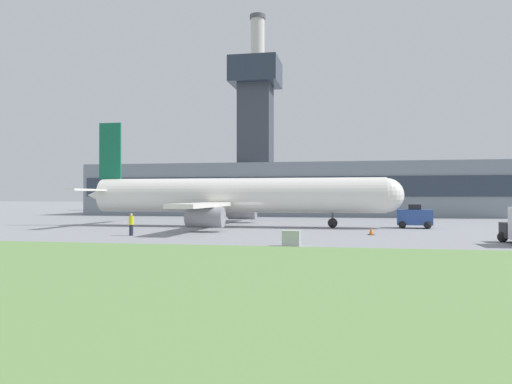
# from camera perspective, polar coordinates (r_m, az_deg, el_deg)

# --- Properties ---
(ground_plane) EXTENTS (400.00, 400.00, 0.00)m
(ground_plane) POSITION_cam_1_polar(r_m,az_deg,el_deg) (48.90, -0.63, -4.09)
(ground_plane) COLOR gray
(terminal_building) EXTENTS (64.86, 14.76, 25.53)m
(terminal_building) POSITION_cam_1_polar(r_m,az_deg,el_deg) (81.16, 3.53, 0.97)
(terminal_building) COLOR gray
(terminal_building) RESTS_ON ground_plane
(smokestack_left) EXTENTS (3.42, 3.42, 42.35)m
(smokestack_left) POSITION_cam_1_polar(r_m,az_deg,el_deg) (109.28, 0.19, 9.15)
(smokestack_left) COLOR beige
(smokestack_left) RESTS_ON ground_plane
(airplane) EXTENTS (32.69, 27.12, 10.84)m
(airplane) POSITION_cam_1_polar(r_m,az_deg,el_deg) (50.36, -2.65, -0.49)
(airplane) COLOR white
(airplane) RESTS_ON ground_plane
(pushback_tug) EXTENTS (3.44, 2.57, 2.29)m
(pushback_tug) POSITION_cam_1_polar(r_m,az_deg,el_deg) (50.39, 17.68, -2.79)
(pushback_tug) COLOR #2D4C93
(pushback_tug) RESTS_ON ground_plane
(ground_crew_person) EXTENTS (0.49, 0.49, 1.74)m
(ground_crew_person) POSITION_cam_1_polar(r_m,az_deg,el_deg) (40.18, -14.07, -3.59)
(ground_crew_person) COLOR #23283D
(ground_crew_person) RESTS_ON ground_plane
(traffic_cone_near_nose) EXTENTS (0.53, 0.53, 0.62)m
(traffic_cone_near_nose) POSITION_cam_1_polar(r_m,az_deg,el_deg) (40.82, 13.02, -4.40)
(traffic_cone_near_nose) COLOR black
(traffic_cone_near_nose) RESTS_ON ground_plane
(utility_cabinet) EXTENTS (1.08, 0.69, 0.97)m
(utility_cabinet) POSITION_cam_1_polar(r_m,az_deg,el_deg) (30.95, 4.05, -5.30)
(utility_cabinet) COLOR #B2B7B2
(utility_cabinet) RESTS_ON ground_plane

